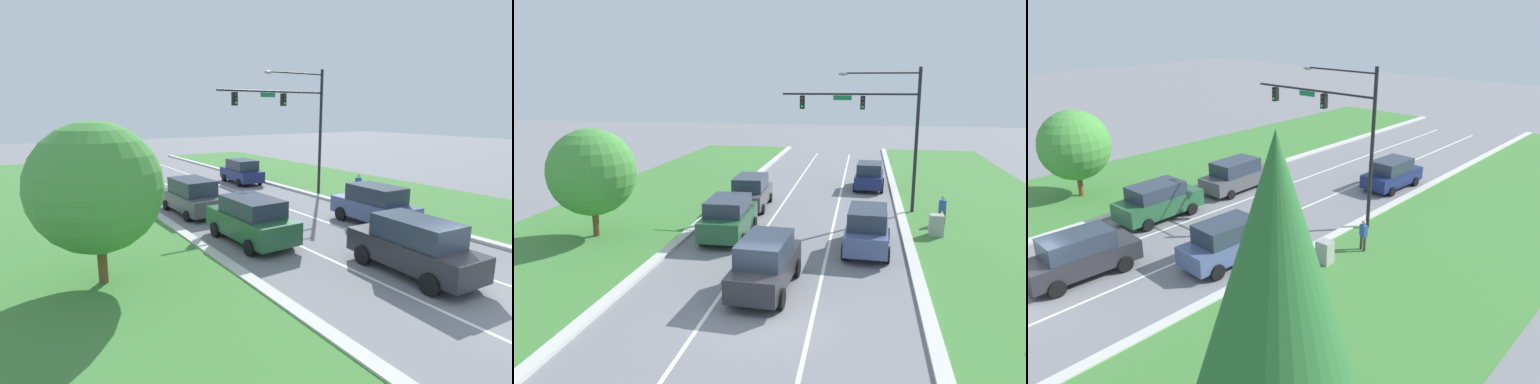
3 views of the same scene
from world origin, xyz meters
The scene contains 13 objects.
ground_plane centered at (0.00, 0.00, 0.00)m, with size 160.00×160.00×0.00m, color slate.
curb_strip_left centered at (-5.65, 0.00, 0.07)m, with size 0.50×90.00×0.15m.
lane_stripe_inner_left centered at (-1.80, 0.00, 0.00)m, with size 0.14×81.00×0.01m.
lane_stripe_inner_right centered at (1.80, 0.00, 0.00)m, with size 0.14×81.00×0.01m.
traffic_signal_mast centered at (4.14, 15.11, 5.78)m, with size 8.17×0.41×8.72m.
navy_suv centered at (3.81, 21.95, 1.00)m, with size 2.34×4.70×1.98m.
graphite_suv centered at (-3.65, 14.65, 1.03)m, with size 2.36×5.15×2.06m.
charcoal_suv centered at (-0.21, 2.04, 1.09)m, with size 2.26×5.08×2.12m.
slate_blue_suv centered at (3.61, 7.37, 1.08)m, with size 2.27×4.79×2.11m.
forest_suv centered at (-3.39, 8.31, 1.08)m, with size 2.39×5.01×2.09m.
utility_cabinet centered at (7.14, 10.27, 0.59)m, with size 0.70×0.60×1.19m.
pedestrian centered at (7.74, 12.58, 0.94)m, with size 0.43×0.34×1.69m.
oak_near_left_tree centered at (-10.10, 7.02, 3.41)m, with size 4.41×4.41×5.62m.
Camera 1 is at (-12.36, -6.79, 5.90)m, focal length 28.00 mm.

